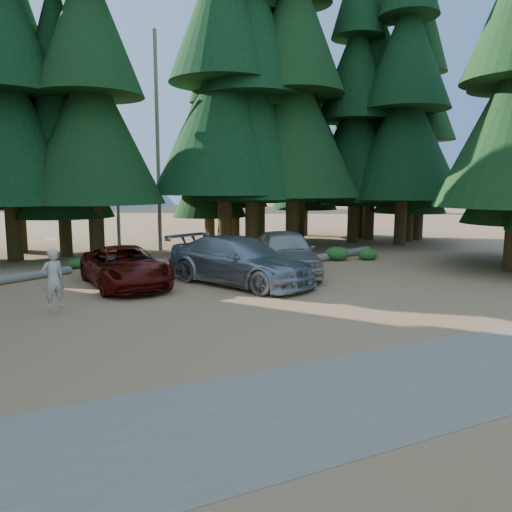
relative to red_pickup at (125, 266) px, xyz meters
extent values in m
plane|color=#B4834C|center=(3.06, -5.00, -0.73)|extent=(160.00, 160.00, 0.00)
cube|color=gray|center=(3.06, -11.50, -0.72)|extent=(26.00, 3.50, 0.01)
cylinder|color=gray|center=(3.86, 9.50, 5.27)|extent=(0.24, 0.24, 12.00)
cylinder|color=gray|center=(1.86, 11.00, 4.27)|extent=(0.20, 0.20, 10.00)
cone|color=gray|center=(3.06, 80.00, 13.27)|extent=(44.00, 44.00, 28.00)
cone|color=gray|center=(-4.94, 90.00, 9.27)|extent=(36.00, 36.00, 20.00)
imported|color=#540B07|center=(0.00, 0.00, 0.00)|extent=(2.70, 5.37, 1.46)
imported|color=#A0A3A7|center=(3.92, -1.47, 0.16)|extent=(4.76, 6.58, 1.77)
imported|color=#B0AB9C|center=(6.42, -0.48, 0.21)|extent=(3.87, 5.93, 1.88)
imported|color=beige|center=(-2.66, -3.18, 0.29)|extent=(0.73, 0.59, 1.72)
cylinder|color=white|center=(-2.66, -3.13, 1.44)|extent=(0.36, 0.36, 0.04)
cylinder|color=gray|center=(-3.58, 2.58, -0.57)|extent=(4.16, 2.47, 0.33)
cylinder|color=gray|center=(0.87, 4.64, -0.57)|extent=(3.68, 1.43, 0.31)
cylinder|color=gray|center=(11.14, 2.41, -0.54)|extent=(5.48, 2.44, 0.37)
ellipsoid|color=#205B1B|center=(-1.15, 5.00, -0.50)|extent=(0.82, 0.82, 0.45)
ellipsoid|color=#205B1B|center=(0.47, 3.02, -0.36)|extent=(1.34, 1.34, 0.74)
ellipsoid|color=#205B1B|center=(2.78, 2.11, -0.48)|extent=(0.90, 0.90, 0.50)
ellipsoid|color=#205B1B|center=(4.87, 2.26, -0.47)|extent=(0.93, 0.93, 0.51)
ellipsoid|color=#205B1B|center=(10.72, 1.94, -0.40)|extent=(1.20, 1.20, 0.66)
ellipsoid|color=#205B1B|center=(12.20, 1.43, -0.45)|extent=(1.00, 1.00, 0.55)
camera|label=1|loc=(-3.56, -18.26, 2.93)|focal=35.00mm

